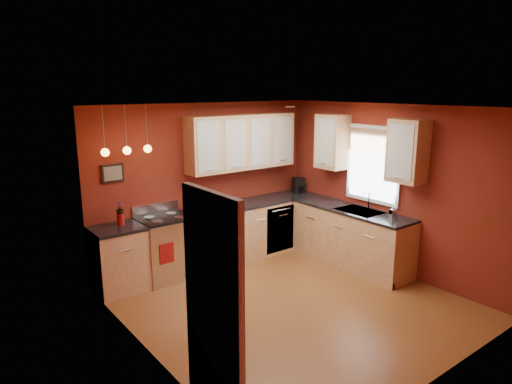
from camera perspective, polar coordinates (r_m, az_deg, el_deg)
floor at (r=6.33m, az=4.37°, el=-13.69°), size 4.20×4.20×0.00m
ceiling at (r=5.66m, az=4.83°, el=10.52°), size 4.00×4.20×0.02m
wall_back at (r=7.51m, az=-6.24°, el=1.09°), size 4.00×0.02×2.60m
wall_front at (r=4.61m, az=22.53°, el=-7.57°), size 4.00×0.02×2.60m
wall_left at (r=4.81m, az=-13.47°, el=-6.07°), size 0.02×4.20×2.60m
wall_right at (r=7.33m, az=16.26°, el=0.34°), size 0.02×4.20×2.60m
base_cabinets_back_left at (r=6.79m, az=-16.74°, el=-8.18°), size 0.70×0.60×0.90m
base_cabinets_back_right at (r=7.88m, az=-0.40°, el=-4.64°), size 2.54×0.60×0.90m
base_cabinets_right at (r=7.59m, az=11.76°, el=-5.64°), size 0.60×2.10×0.90m
counter_back_left at (r=6.64m, az=-17.01°, el=-4.39°), size 0.70×0.62×0.04m
counter_back_right at (r=7.75m, az=-0.40°, el=-1.33°), size 2.54×0.62×0.04m
counter_right at (r=7.45m, az=11.92°, el=-2.21°), size 0.62×2.10×0.04m
gas_range at (r=7.05m, az=-11.20°, el=-6.81°), size 0.76×0.64×1.11m
dishwasher_front at (r=7.89m, az=3.03°, el=-4.64°), size 0.60×0.02×0.80m
sink at (r=7.37m, az=12.82°, el=-2.48°), size 0.50×0.70×0.33m
window at (r=7.41m, az=14.47°, el=3.65°), size 0.06×1.02×1.22m
door_left_wall at (r=3.95m, az=-5.34°, el=-14.46°), size 0.12×0.82×2.05m
upper_cabinets_back at (r=7.59m, az=-1.77°, el=6.26°), size 2.00×0.35×0.90m
upper_cabinets_right at (r=7.27m, az=13.70°, el=5.61°), size 0.35×1.95×0.90m
wall_picture at (r=6.76m, az=-17.48°, el=2.26°), size 0.32×0.03×0.26m
pendant_lights at (r=6.44m, az=-15.83°, el=5.08°), size 0.71×0.11×0.66m
red_canister at (r=7.13m, az=-8.18°, el=-1.70°), size 0.14×0.14×0.21m
red_vase at (r=6.71m, az=-16.58°, el=-3.29°), size 0.10×0.10×0.16m
flowers at (r=6.66m, az=-16.66°, el=-1.99°), size 0.13×0.13×0.19m
coffee_maker at (r=8.41m, az=5.35°, el=0.81°), size 0.24×0.23×0.28m
soap_pump at (r=7.10m, az=16.75°, el=-2.33°), size 0.10×0.10×0.18m
dish_towel at (r=6.70m, az=-11.08°, el=-7.53°), size 0.22×0.02×0.30m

